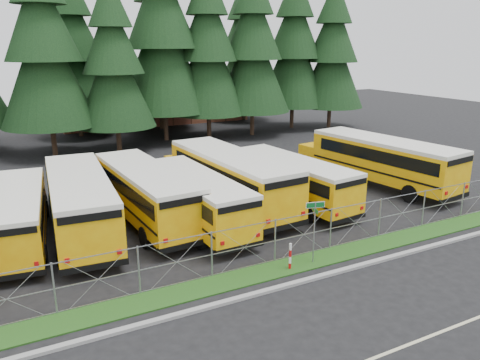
# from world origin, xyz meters

# --- Properties ---
(ground) EXTENTS (120.00, 120.00, 0.00)m
(ground) POSITION_xyz_m (0.00, 0.00, 0.00)
(ground) COLOR black
(ground) RESTS_ON ground
(curb) EXTENTS (50.00, 0.25, 0.12)m
(curb) POSITION_xyz_m (0.00, -3.10, 0.06)
(curb) COLOR gray
(curb) RESTS_ON ground
(grass_verge) EXTENTS (50.00, 1.40, 0.06)m
(grass_verge) POSITION_xyz_m (0.00, -1.70, 0.03)
(grass_verge) COLOR #173E11
(grass_verge) RESTS_ON ground
(road_lane_line) EXTENTS (50.00, 0.12, 0.01)m
(road_lane_line) POSITION_xyz_m (0.00, -8.00, 0.01)
(road_lane_line) COLOR beige
(road_lane_line) RESTS_ON ground
(chainlink_fence) EXTENTS (44.00, 0.10, 2.00)m
(chainlink_fence) POSITION_xyz_m (0.00, -1.00, 1.00)
(chainlink_fence) COLOR gray
(chainlink_fence) RESTS_ON ground
(brick_building) EXTENTS (22.00, 10.00, 6.00)m
(brick_building) POSITION_xyz_m (6.00, 40.00, 3.00)
(brick_building) COLOR brown
(brick_building) RESTS_ON ground
(bus_1) EXTENTS (3.51, 10.43, 2.68)m
(bus_1) POSITION_xyz_m (-10.73, 6.35, 1.34)
(bus_1) COLOR orange
(bus_1) RESTS_ON ground
(bus_2) EXTENTS (3.58, 11.92, 3.08)m
(bus_2) POSITION_xyz_m (-7.92, 6.33, 1.54)
(bus_2) COLOR orange
(bus_2) RESTS_ON ground
(bus_3) EXTENTS (3.48, 11.62, 3.01)m
(bus_3) POSITION_xyz_m (-4.61, 6.46, 1.50)
(bus_3) COLOR orange
(bus_3) RESTS_ON ground
(bus_4) EXTENTS (2.96, 10.66, 2.77)m
(bus_4) POSITION_xyz_m (-2.40, 4.82, 1.38)
(bus_4) COLOR orange
(bus_4) RESTS_ON ground
(bus_5) EXTENTS (3.76, 12.49, 3.23)m
(bus_5) POSITION_xyz_m (0.42, 6.61, 1.61)
(bus_5) COLOR orange
(bus_5) RESTS_ON ground
(bus_6) EXTENTS (3.67, 10.79, 2.77)m
(bus_6) POSITION_xyz_m (3.86, 5.38, 1.39)
(bus_6) COLOR orange
(bus_6) RESTS_ON ground
(bus_east) EXTENTS (4.54, 12.55, 3.22)m
(bus_east) POSITION_xyz_m (11.21, 5.78, 1.61)
(bus_east) COLOR orange
(bus_east) RESTS_ON ground
(street_sign) EXTENTS (0.82, 0.54, 2.81)m
(street_sign) POSITION_xyz_m (0.42, -1.85, 2.03)
(street_sign) COLOR gray
(street_sign) RESTS_ON ground
(striped_bollard) EXTENTS (0.11, 0.11, 1.20)m
(striped_bollard) POSITION_xyz_m (-0.81, -1.92, 0.60)
(striped_bollard) COLOR #B20C0C
(striped_bollard) RESTS_ON ground
(conifer_3) EXTENTS (7.85, 7.85, 17.35)m
(conifer_3) POSITION_xyz_m (-7.02, 25.19, 8.68)
(conifer_3) COLOR black
(conifer_3) RESTS_ON ground
(conifer_4) EXTENTS (6.77, 6.77, 14.97)m
(conifer_4) POSITION_xyz_m (-1.71, 24.37, 7.48)
(conifer_4) COLOR black
(conifer_4) RESTS_ON ground
(conifer_5) EXTENTS (8.78, 8.78, 19.41)m
(conifer_5) POSITION_xyz_m (3.62, 27.14, 9.70)
(conifer_5) COLOR black
(conifer_5) RESTS_ON ground
(conifer_6) EXTENTS (7.60, 7.60, 16.80)m
(conifer_6) POSITION_xyz_m (7.83, 26.17, 8.40)
(conifer_6) COLOR black
(conifer_6) RESTS_ON ground
(conifer_7) EXTENTS (7.70, 7.70, 17.02)m
(conifer_7) POSITION_xyz_m (12.55, 25.71, 8.51)
(conifer_7) COLOR black
(conifer_7) RESTS_ON ground
(conifer_8) EXTENTS (7.68, 7.68, 16.99)m
(conifer_8) POSITION_xyz_m (18.69, 27.50, 8.49)
(conifer_8) COLOR black
(conifer_8) RESTS_ON ground
(conifer_9) EXTENTS (7.27, 7.27, 16.08)m
(conifer_9) POSITION_xyz_m (22.55, 25.67, 8.04)
(conifer_9) COLOR black
(conifer_9) RESTS_ON ground
(conifer_11) EXTENTS (7.60, 7.60, 16.80)m
(conifer_11) POSITION_xyz_m (-3.57, 33.12, 8.40)
(conifer_11) COLOR black
(conifer_11) RESTS_ON ground
(conifer_12) EXTENTS (8.62, 8.62, 19.07)m
(conifer_12) POSITION_xyz_m (5.29, 33.65, 9.53)
(conifer_12) COLOR black
(conifer_12) RESTS_ON ground
(conifer_13) EXTENTS (7.67, 7.67, 16.97)m
(conifer_13) POSITION_xyz_m (16.47, 34.94, 8.48)
(conifer_13) COLOR black
(conifer_13) RESTS_ON ground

